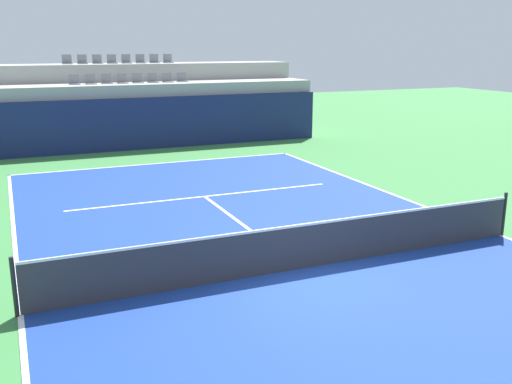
% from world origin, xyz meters
% --- Properties ---
extents(ground_plane, '(80.00, 80.00, 0.00)m').
position_xyz_m(ground_plane, '(0.00, 0.00, 0.00)').
color(ground_plane, '#387A3D').
extents(court_surface, '(11.00, 24.00, 0.01)m').
position_xyz_m(court_surface, '(0.00, 0.00, 0.01)').
color(court_surface, navy).
rests_on(court_surface, ground_plane).
extents(baseline_far, '(11.00, 0.10, 0.00)m').
position_xyz_m(baseline_far, '(0.00, 11.95, 0.01)').
color(baseline_far, white).
rests_on(baseline_far, court_surface).
extents(sideline_left, '(0.10, 24.00, 0.00)m').
position_xyz_m(sideline_left, '(-5.45, 0.00, 0.01)').
color(sideline_left, white).
rests_on(sideline_left, court_surface).
extents(sideline_right, '(0.10, 24.00, 0.00)m').
position_xyz_m(sideline_right, '(5.45, 0.00, 0.01)').
color(sideline_right, white).
rests_on(sideline_right, court_surface).
extents(service_line_far, '(8.26, 0.10, 0.00)m').
position_xyz_m(service_line_far, '(0.00, 6.40, 0.01)').
color(service_line_far, white).
rests_on(service_line_far, court_surface).
extents(centre_service_line, '(0.10, 6.40, 0.00)m').
position_xyz_m(centre_service_line, '(0.00, 3.20, 0.01)').
color(centre_service_line, white).
rests_on(centre_service_line, court_surface).
extents(back_wall, '(17.20, 0.30, 2.26)m').
position_xyz_m(back_wall, '(0.00, 15.44, 1.13)').
color(back_wall, navy).
rests_on(back_wall, ground_plane).
extents(stands_tier_lower, '(17.20, 2.40, 2.81)m').
position_xyz_m(stands_tier_lower, '(0.00, 16.79, 1.41)').
color(stands_tier_lower, '#9E9E99').
rests_on(stands_tier_lower, ground_plane).
extents(stands_tier_upper, '(17.20, 2.40, 3.62)m').
position_xyz_m(stands_tier_upper, '(0.00, 19.19, 1.81)').
color(stands_tier_upper, '#9E9E99').
rests_on(stands_tier_upper, ground_plane).
extents(seating_row_lower, '(5.32, 0.44, 0.44)m').
position_xyz_m(seating_row_lower, '(-0.00, 16.89, 2.94)').
color(seating_row_lower, slate).
rests_on(seating_row_lower, stands_tier_lower).
extents(seating_row_upper, '(5.32, 0.44, 0.44)m').
position_xyz_m(seating_row_upper, '(-0.00, 19.29, 3.74)').
color(seating_row_upper, slate).
rests_on(seating_row_upper, stands_tier_upper).
extents(tennis_net, '(11.08, 0.08, 1.07)m').
position_xyz_m(tennis_net, '(0.00, 0.00, 0.51)').
color(tennis_net, black).
rests_on(tennis_net, court_surface).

